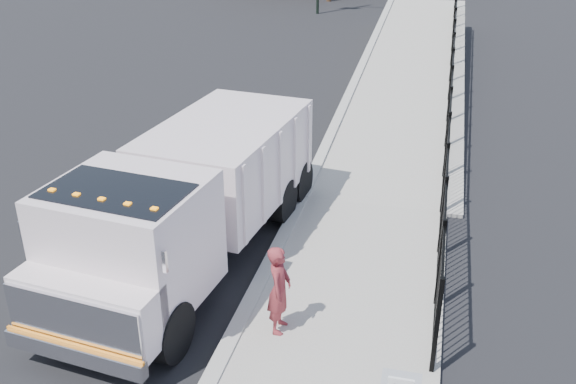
# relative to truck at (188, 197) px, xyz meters

# --- Properties ---
(ground) EXTENTS (120.00, 120.00, 0.00)m
(ground) POSITION_rel_truck_xyz_m (1.68, -0.43, -1.62)
(ground) COLOR black
(ground) RESTS_ON ground
(sidewalk) EXTENTS (3.55, 12.00, 0.12)m
(sidewalk) POSITION_rel_truck_xyz_m (3.61, -2.43, -1.56)
(sidewalk) COLOR #9E998E
(sidewalk) RESTS_ON ground
(curb) EXTENTS (0.30, 12.00, 0.16)m
(curb) POSITION_rel_truck_xyz_m (1.68, -2.43, -1.54)
(curb) COLOR #ADAAA3
(curb) RESTS_ON ground
(ramp) EXTENTS (3.95, 24.06, 3.19)m
(ramp) POSITION_rel_truck_xyz_m (3.81, 15.57, -1.62)
(ramp) COLOR #9E998E
(ramp) RESTS_ON ground
(iron_fence) EXTENTS (0.10, 28.00, 1.80)m
(iron_fence) POSITION_rel_truck_xyz_m (5.23, 11.57, -0.72)
(iron_fence) COLOR black
(iron_fence) RESTS_ON ground
(truck) EXTENTS (3.64, 8.65, 2.87)m
(truck) POSITION_rel_truck_xyz_m (0.00, 0.00, 0.00)
(truck) COLOR black
(truck) RESTS_ON ground
(worker) EXTENTS (0.43, 0.64, 1.72)m
(worker) POSITION_rel_truck_xyz_m (2.46, -1.94, -0.64)
(worker) COLOR maroon
(worker) RESTS_ON sidewalk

